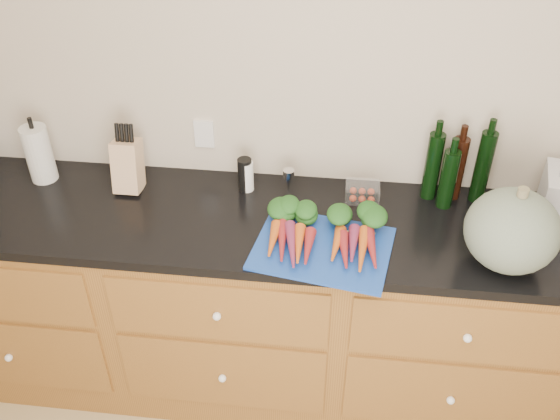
# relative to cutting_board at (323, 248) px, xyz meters

# --- Properties ---
(wall_back) EXTENTS (4.10, 0.05, 2.60)m
(wall_back) POSITION_rel_cutting_board_xyz_m (0.08, 0.48, 0.35)
(wall_back) COLOR beige
(wall_back) RESTS_ON ground
(cabinets) EXTENTS (3.60, 0.64, 0.90)m
(cabinets) POSITION_rel_cutting_board_xyz_m (0.08, 0.16, -0.50)
(cabinets) COLOR brown
(cabinets) RESTS_ON ground
(countertop) EXTENTS (3.64, 0.62, 0.04)m
(countertop) POSITION_rel_cutting_board_xyz_m (0.08, 0.16, -0.03)
(countertop) COLOR black
(countertop) RESTS_ON cabinets
(cutting_board) EXTENTS (0.53, 0.44, 0.01)m
(cutting_board) POSITION_rel_cutting_board_xyz_m (0.00, 0.00, 0.00)
(cutting_board) COLOR #1740A1
(cutting_board) RESTS_ON countertop
(carrots) EXTENTS (0.43, 0.32, 0.06)m
(carrots) POSITION_rel_cutting_board_xyz_m (-0.00, 0.05, 0.03)
(carrots) COLOR #CF5918
(carrots) RESTS_ON cutting_board
(squash) EXTENTS (0.32, 0.32, 0.29)m
(squash) POSITION_rel_cutting_board_xyz_m (0.63, 0.01, 0.14)
(squash) COLOR #516051
(squash) RESTS_ON countertop
(paper_towel) EXTENTS (0.11, 0.11, 0.24)m
(paper_towel) POSITION_rel_cutting_board_xyz_m (-1.18, 0.32, 0.11)
(paper_towel) COLOR silver
(paper_towel) RESTS_ON countertop
(knife_block) EXTENTS (0.10, 0.10, 0.21)m
(knife_block) POSITION_rel_cutting_board_xyz_m (-0.80, 0.30, 0.10)
(knife_block) COLOR tan
(knife_block) RESTS_ON countertop
(grinder_salt) EXTENTS (0.06, 0.06, 0.13)m
(grinder_salt) POSITION_rel_cutting_board_xyz_m (-0.33, 0.34, 0.06)
(grinder_salt) COLOR white
(grinder_salt) RESTS_ON countertop
(grinder_pepper) EXTENTS (0.06, 0.06, 0.14)m
(grinder_pepper) POSITION_rel_cutting_board_xyz_m (-0.34, 0.34, 0.06)
(grinder_pepper) COLOR black
(grinder_pepper) RESTS_ON countertop
(canister_chrome) EXTENTS (0.05, 0.05, 0.11)m
(canister_chrome) POSITION_rel_cutting_board_xyz_m (-0.16, 0.34, 0.05)
(canister_chrome) COLOR silver
(canister_chrome) RESTS_ON countertop
(tomato_box) EXTENTS (0.13, 0.11, 0.06)m
(tomato_box) POSITION_rel_cutting_board_xyz_m (0.14, 0.33, 0.02)
(tomato_box) COLOR white
(tomato_box) RESTS_ON countertop
(bottles) EXTENTS (0.25, 0.13, 0.30)m
(bottles) POSITION_rel_cutting_board_xyz_m (0.49, 0.37, 0.13)
(bottles) COLOR black
(bottles) RESTS_ON countertop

